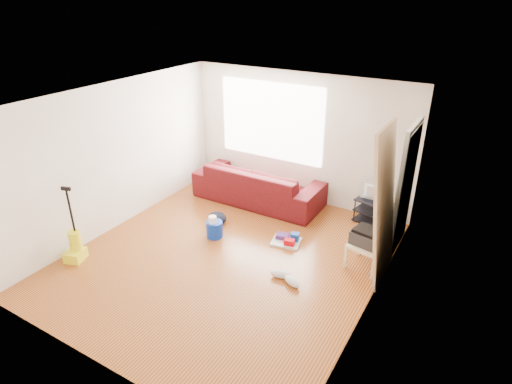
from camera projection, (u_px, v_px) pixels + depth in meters
The scene contains 13 objects.
room at pixel (235, 182), 6.31m from camera, with size 4.51×5.01×2.51m.
sofa at pixel (258, 201), 8.54m from camera, with size 2.54×0.99×0.74m, color #370A07.
tv_stand at pixel (373, 212), 7.63m from camera, with size 0.70×0.49×0.44m.
tv at pixel (376, 193), 7.47m from camera, with size 0.56×0.07×0.32m, color black.
side_table at pixel (367, 248), 6.39m from camera, with size 0.56×0.56×0.40m.
printer at pixel (368, 237), 6.31m from camera, with size 0.52×0.43×0.24m.
bucket at pixel (215, 236), 7.32m from camera, with size 0.28×0.28×0.28m, color #0B30AE.
toilet_paper at pixel (213, 227), 7.21m from camera, with size 0.13×0.13×0.12m, color white.
cleaning_tray at pixel (287, 240), 7.12m from camera, with size 0.54×0.46×0.17m.
backpack at pixel (218, 223), 7.74m from camera, with size 0.36×0.29×0.20m, color black.
sneakers at pixel (286, 278), 6.18m from camera, with size 0.55×0.28×0.12m.
vacuum at pixel (75, 247), 6.62m from camera, with size 0.34×0.36×1.23m.
door_panel at pixel (375, 273), 6.39m from camera, with size 0.05×0.90×2.26m, color tan.
Camera 1 is at (3.26, -4.64, 3.85)m, focal length 30.00 mm.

